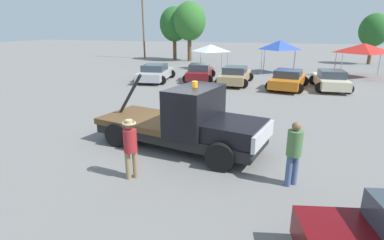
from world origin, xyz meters
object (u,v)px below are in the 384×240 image
(parked_car_orange, at_px, (288,79))
(utility_pole, at_px, (143,17))
(canopy_tent_red, at_px, (364,48))
(tree_right, at_px, (374,30))
(person_at_hood, at_px, (130,144))
(tree_center, at_px, (189,22))
(parked_car_maroon, at_px, (200,72))
(person_near_truck, at_px, (294,150))
(parked_car_silver, at_px, (155,73))
(tow_truck, at_px, (188,123))
(parked_car_tan, at_px, (235,76))
(canopy_tent_white, at_px, (211,48))
(tree_left, at_px, (174,24))
(parked_car_cream, at_px, (330,80))
(canopy_tent_blue, at_px, (280,45))

(parked_car_orange, bearing_deg, utility_pole, 57.80)
(canopy_tent_red, height_order, utility_pole, utility_pole)
(canopy_tent_red, bearing_deg, tree_right, 74.86)
(canopy_tent_red, bearing_deg, person_at_hood, -114.01)
(tree_center, bearing_deg, parked_car_maroon, -68.66)
(tree_center, bearing_deg, person_near_truck, -66.93)
(parked_car_silver, height_order, parked_car_orange, same)
(parked_car_maroon, bearing_deg, tree_center, 11.84)
(tow_truck, bearing_deg, utility_pole, 130.09)
(tow_truck, height_order, parked_car_tan, tow_truck)
(parked_car_tan, bearing_deg, canopy_tent_white, 26.50)
(tow_truck, height_order, parked_car_maroon, tow_truck)
(parked_car_orange, height_order, tree_center, tree_center)
(tow_truck, height_order, canopy_tent_red, canopy_tent_red)
(canopy_tent_white, xyz_separation_m, utility_pole, (-11.52, 8.05, 3.31))
(person_near_truck, height_order, parked_car_tan, person_near_truck)
(tree_left, bearing_deg, tree_right, 5.00)
(person_at_hood, relative_size, tree_left, 0.26)
(person_at_hood, height_order, parked_car_silver, person_at_hood)
(person_near_truck, relative_size, canopy_tent_white, 0.59)
(tree_center, bearing_deg, person_at_hood, -74.82)
(parked_car_maroon, bearing_deg, parked_car_silver, 103.23)
(canopy_tent_red, distance_m, tree_right, 11.57)
(person_near_truck, height_order, parked_car_orange, person_near_truck)
(parked_car_silver, distance_m, parked_car_tan, 6.36)
(parked_car_cream, bearing_deg, canopy_tent_blue, 24.26)
(person_at_hood, height_order, tree_right, tree_right)
(parked_car_orange, relative_size, canopy_tent_blue, 1.62)
(canopy_tent_white, xyz_separation_m, tree_left, (-6.86, 7.64, 2.40))
(person_near_truck, bearing_deg, canopy_tent_red, -57.98)
(person_near_truck, relative_size, canopy_tent_blue, 0.60)
(canopy_tent_white, xyz_separation_m, tree_right, (16.68, 9.70, 1.70))
(parked_car_silver, height_order, parked_car_maroon, same)
(parked_car_orange, relative_size, tree_center, 0.67)
(tow_truck, xyz_separation_m, utility_pole, (-16.09, 29.18, 4.48))
(canopy_tent_red, bearing_deg, canopy_tent_white, 174.21)
(parked_car_silver, xyz_separation_m, canopy_tent_white, (2.38, 8.49, 1.47))
(parked_car_tan, distance_m, tree_right, 21.99)
(person_near_truck, xyz_separation_m, canopy_tent_blue, (-1.25, 21.81, 1.53))
(tow_truck, relative_size, parked_car_silver, 1.26)
(tree_right, bearing_deg, person_near_truck, -104.89)
(person_near_truck, xyz_separation_m, tree_right, (8.62, 32.42, 2.78))
(utility_pole, bearing_deg, canopy_tent_white, -34.96)
(tow_truck, relative_size, tree_center, 0.88)
(utility_pole, bearing_deg, canopy_tent_blue, -26.05)
(canopy_tent_blue, xyz_separation_m, tree_right, (9.87, 10.61, 1.25))
(person_at_hood, relative_size, canopy_tent_red, 0.47)
(tree_center, distance_m, utility_pole, 7.13)
(tow_truck, xyz_separation_m, tree_left, (-11.43, 28.77, 3.57))
(parked_car_maroon, distance_m, canopy_tent_red, 14.10)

